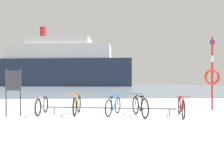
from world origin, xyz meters
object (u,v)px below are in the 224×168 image
bicycle_1 (77,105)px  ferry_ship (62,66)px  info_sign (13,85)px  bicycle_0 (42,105)px  rescue_post (212,75)px  bicycle_2 (113,106)px  bicycle_3 (140,106)px  bicycle_4 (181,107)px

bicycle_1 → ferry_ship: ferry_ship is taller
info_sign → ferry_ship: 66.34m
bicycle_1 → info_sign: bearing=-170.6°
bicycle_0 → rescue_post: size_ratio=0.49×
bicycle_1 → bicycle_2: 1.47m
bicycle_3 → bicycle_4: bearing=-5.8°
bicycle_3 → info_sign: 4.82m
bicycle_2 → rescue_post: rescue_post is taller
bicycle_4 → bicycle_0: bearing=172.3°
bicycle_1 → rescue_post: size_ratio=0.50×
bicycle_4 → info_sign: size_ratio=0.97×
rescue_post → bicycle_4: bearing=-140.2°
bicycle_4 → info_sign: bearing=177.4°
info_sign → rescue_post: rescue_post is taller
bicycle_2 → bicycle_4: 2.54m
bicycle_4 → bicycle_3: bearing=174.2°
bicycle_4 → ferry_ship: 68.10m
rescue_post → info_sign: bearing=-169.9°
bicycle_1 → rescue_post: 6.30m
ferry_ship → bicycle_1: bearing=-77.6°
bicycle_2 → bicycle_3: (0.98, -0.29, 0.02)m
bicycle_1 → rescue_post: bearing=10.3°
info_sign → bicycle_1: bearing=9.4°
info_sign → ferry_ship: size_ratio=0.04×
bicycle_2 → bicycle_4: bicycle_4 is taller
bicycle_0 → bicycle_2: size_ratio=1.04×
rescue_post → bicycle_3: bearing=-156.1°
bicycle_4 → info_sign: 6.34m
bicycle_0 → bicycle_1: bearing=-2.3°
bicycle_1 → bicycle_2: bearing=-8.8°
ferry_ship → rescue_post: bearing=-72.3°
bicycle_2 → ferry_ship: bearing=103.6°
bicycle_2 → rescue_post: 4.98m
bicycle_0 → rescue_post: 7.65m
info_sign → bicycle_3: bearing=-1.5°
bicycle_0 → bicycle_3: bearing=-8.4°
bicycle_1 → ferry_ship: (-14.19, 64.63, 6.67)m
bicycle_1 → bicycle_3: size_ratio=0.99×
bicycle_1 → bicycle_2: bicycle_1 is taller
bicycle_0 → ferry_ship: 66.17m
bicycle_0 → bicycle_1: bicycle_1 is taller
bicycle_4 → ferry_ship: (-18.14, 65.29, 6.69)m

